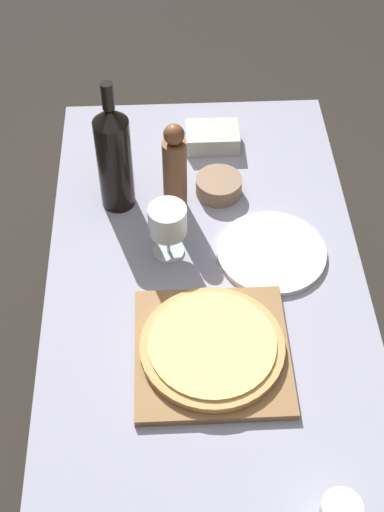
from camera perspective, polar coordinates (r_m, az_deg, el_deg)
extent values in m
plane|color=#2D2823|center=(2.21, 0.96, -15.66)|extent=(12.00, 12.00, 0.00)
cube|color=#9393A8|center=(1.59, 1.30, -4.36)|extent=(0.73, 1.46, 0.03)
cylinder|color=brown|center=(2.31, -7.41, 3.25)|extent=(0.06, 0.06, 0.71)
cylinder|color=brown|center=(2.33, 7.59, 3.74)|extent=(0.06, 0.06, 0.71)
cube|color=olive|center=(1.49, 1.58, -7.66)|extent=(0.32, 0.32, 0.02)
cylinder|color=tan|center=(1.48, 1.59, -7.27)|extent=(0.30, 0.30, 0.02)
cylinder|color=#EAD67A|center=(1.47, 1.60, -7.01)|extent=(0.26, 0.26, 0.01)
cylinder|color=black|center=(1.71, -6.19, 7.33)|extent=(0.08, 0.08, 0.25)
cone|color=black|center=(1.62, -6.61, 11.13)|extent=(0.08, 0.08, 0.04)
cylinder|color=black|center=(1.59, -6.77, 12.59)|extent=(0.03, 0.03, 0.07)
cylinder|color=brown|center=(1.71, -1.38, 6.45)|extent=(0.06, 0.06, 0.20)
sphere|color=brown|center=(1.63, -1.46, 9.70)|extent=(0.05, 0.05, 0.05)
cylinder|color=silver|center=(1.67, -1.88, 0.37)|extent=(0.07, 0.07, 0.00)
cylinder|color=silver|center=(1.65, -1.91, 1.19)|extent=(0.01, 0.01, 0.07)
cylinder|color=silver|center=(1.59, -1.97, 2.86)|extent=(0.09, 0.09, 0.07)
cylinder|color=#84664C|center=(1.80, 2.16, 5.63)|extent=(0.12, 0.12, 0.05)
cylinder|color=silver|center=(1.67, 6.38, 0.29)|extent=(0.26, 0.26, 0.01)
cube|color=#BCB7AD|center=(1.94, 1.63, 9.47)|extent=(0.14, 0.10, 0.05)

